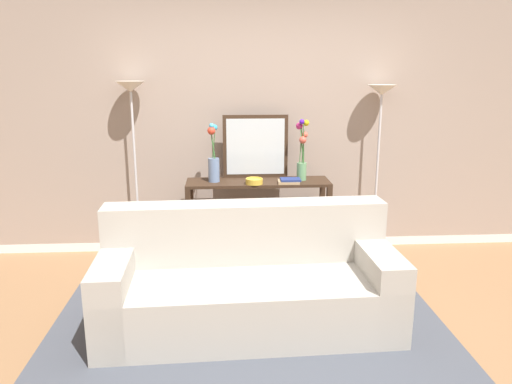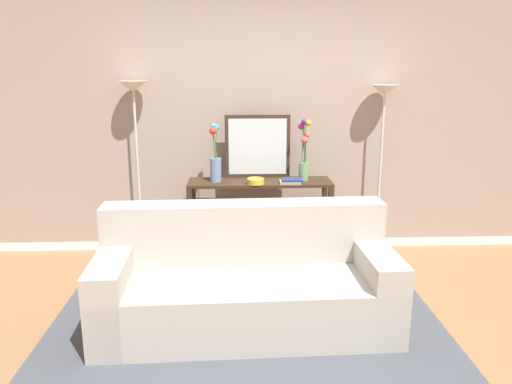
% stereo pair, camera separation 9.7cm
% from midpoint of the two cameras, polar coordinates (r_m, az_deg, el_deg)
% --- Properties ---
extents(ground_plane, '(16.00, 16.00, 0.02)m').
position_cam_midpoint_polar(ground_plane, '(3.70, 3.32, -16.58)').
color(ground_plane, '#936B47').
extents(back_wall, '(12.00, 0.15, 3.07)m').
position_cam_midpoint_polar(back_wall, '(5.09, 1.50, 10.27)').
color(back_wall, white).
rests_on(back_wall, ground).
extents(area_rug, '(2.92, 1.89, 0.01)m').
position_cam_midpoint_polar(area_rug, '(3.73, -0.25, -15.99)').
color(area_rug, '#474C56').
rests_on(area_rug, ground).
extents(couch, '(2.16, 0.93, 0.88)m').
position_cam_midpoint_polar(couch, '(3.73, -0.38, -10.62)').
color(couch, '#ADA89E').
rests_on(couch, ground).
extents(console_table, '(1.38, 0.39, 0.81)m').
position_cam_midpoint_polar(console_table, '(4.85, 1.00, -1.54)').
color(console_table, '#382619').
rests_on(console_table, ground).
extents(floor_lamp_left, '(0.28, 0.28, 1.75)m').
position_cam_midpoint_polar(floor_lamp_left, '(4.93, -13.16, 7.95)').
color(floor_lamp_left, silver).
rests_on(floor_lamp_left, ground).
extents(floor_lamp_right, '(0.28, 0.28, 1.71)m').
position_cam_midpoint_polar(floor_lamp_right, '(5.06, 14.90, 7.67)').
color(floor_lamp_right, silver).
rests_on(floor_lamp_right, ground).
extents(wall_mirror, '(0.64, 0.02, 0.62)m').
position_cam_midpoint_polar(wall_mirror, '(4.89, 0.74, 5.23)').
color(wall_mirror, '#382619').
rests_on(wall_mirror, console_table).
extents(vase_tall_flowers, '(0.11, 0.14, 0.56)m').
position_cam_midpoint_polar(vase_tall_flowers, '(4.74, -4.12, 3.61)').
color(vase_tall_flowers, '#6B84AD').
rests_on(vase_tall_flowers, console_table).
extents(vase_short_flowers, '(0.12, 0.12, 0.59)m').
position_cam_midpoint_polar(vase_short_flowers, '(4.80, 6.10, 4.36)').
color(vase_short_flowers, '#669E6B').
rests_on(vase_short_flowers, console_table).
extents(fruit_bowl, '(0.16, 0.16, 0.05)m').
position_cam_midpoint_polar(fruit_bowl, '(4.67, 0.54, 1.27)').
color(fruit_bowl, gold).
rests_on(fruit_bowl, console_table).
extents(book_stack, '(0.22, 0.17, 0.04)m').
position_cam_midpoint_polar(book_stack, '(4.71, 4.62, 1.25)').
color(book_stack, tan).
rests_on(book_stack, console_table).
extents(book_row_under_console, '(0.28, 0.17, 0.13)m').
position_cam_midpoint_polar(book_row_under_console, '(5.01, -3.92, -7.19)').
color(book_row_under_console, tan).
rests_on(book_row_under_console, ground).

